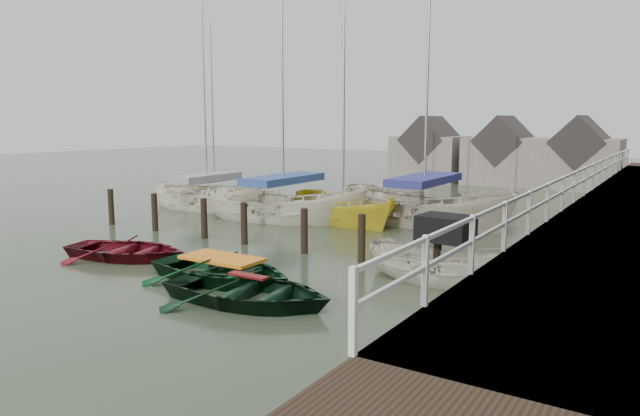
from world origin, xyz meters
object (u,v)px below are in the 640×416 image
Objects in this scene: sailboat_c at (343,221)px; rowboat_green at (223,281)px; motorboat at (441,278)px; sailboat_d at (424,222)px; sailboat_a at (208,208)px; rowboat_red at (128,258)px; sailboat_b at (284,218)px; rowboat_dkgreen at (249,303)px; sailboat_e at (215,201)px.

rowboat_green is at bearing -145.05° from sailboat_c.
sailboat_d is (-3.60, 7.51, -0.04)m from motorboat.
rowboat_green is at bearing -136.08° from sailboat_a.
rowboat_red is 0.33× the size of sailboat_c.
sailboat_c is 0.92× the size of sailboat_d.
sailboat_b is at bearing 26.43° from rowboat_green.
motorboat is at bearing -88.50° from rowboat_red.
sailboat_c is (2.31, 0.92, -0.04)m from sailboat_b.
rowboat_dkgreen is at bearing -118.11° from rowboat_red.
sailboat_c reaches higher than sailboat_b.
sailboat_d reaches higher than motorboat.
sailboat_b is (-5.86, 9.26, 0.06)m from rowboat_dkgreen.
sailboat_a is at bearing 70.82° from motorboat.
sailboat_b is (-0.11, 7.95, 0.06)m from rowboat_red.
rowboat_dkgreen is (1.70, -1.00, 0.00)m from rowboat_green.
sailboat_e is at bearing 31.89° from sailboat_a.
sailboat_b reaches higher than motorboat.
sailboat_c reaches higher than rowboat_green.
sailboat_e is (-5.80, 2.08, 0.01)m from sailboat_b.
sailboat_d reaches higher than sailboat_e.
sailboat_c is (-1.86, 9.18, 0.02)m from rowboat_green.
sailboat_c is (-3.56, 10.18, 0.02)m from rowboat_dkgreen.
rowboat_dkgreen is at bearing 146.48° from motorboat.
rowboat_green is (4.05, -0.30, 0.00)m from rowboat_red.
sailboat_e is (-8.11, 1.16, 0.05)m from sailboat_c.
motorboat is 9.04m from sailboat_c.
rowboat_green is 0.37× the size of sailboat_a.
sailboat_b is at bearing 62.80° from motorboat.
sailboat_a reaches higher than rowboat_dkgreen.
rowboat_red is 0.94× the size of rowboat_dkgreen.
motorboat is (8.76, 2.65, 0.10)m from rowboat_red.
sailboat_e is at bearing 38.98° from rowboat_dkgreen.
motorboat is at bearing -117.66° from sailboat_e.
sailboat_a is at bearing 45.28° from rowboat_green.
sailboat_c is at bearing 11.11° from rowboat_green.
sailboat_b is at bearing -14.56° from rowboat_red.
sailboat_e reaches higher than rowboat_dkgreen.
sailboat_b is (-4.16, 8.26, 0.06)m from rowboat_green.
sailboat_d is at bearing -43.01° from sailboat_c.
sailboat_e is (-11.67, 11.34, 0.07)m from rowboat_dkgreen.
motorboat is 10.33m from sailboat_b.
rowboat_dkgreen is at bearing -120.85° from rowboat_green.
sailboat_a is at bearing 117.64° from sailboat_c.
sailboat_a is 2.00m from sailboat_e.
motorboat is 0.38× the size of sailboat_a.
rowboat_green is at bearing -136.99° from sailboat_e.
rowboat_green is 0.96× the size of motorboat.
rowboat_green is 1.97m from rowboat_dkgreen.
sailboat_d is at bearing -42.24° from rowboat_red.
rowboat_dkgreen is 10.96m from sailboat_b.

